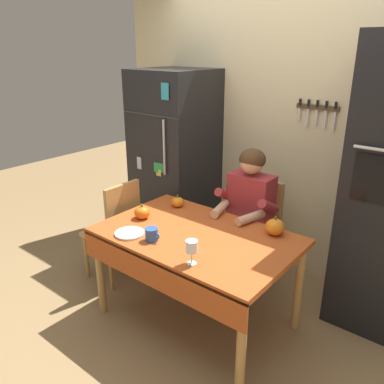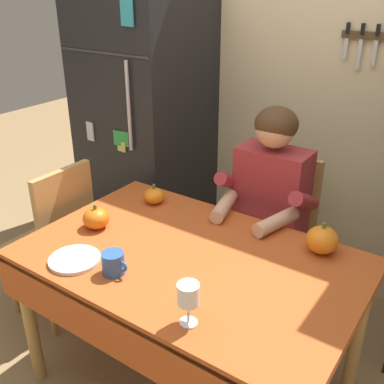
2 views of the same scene
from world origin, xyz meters
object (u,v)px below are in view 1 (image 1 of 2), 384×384
dining_table (194,245)px  pumpkin_small (178,202)px  chair_left_side (117,227)px  pumpkin_medium (275,227)px  wine_glass (192,247)px  pumpkin_large (142,213)px  chair_behind_person (256,228)px  coffee_mug (152,234)px  serving_tray (129,233)px  refrigerator (175,162)px  seated_person (246,211)px

dining_table → pumpkin_small: 0.55m
chair_left_side → pumpkin_medium: size_ratio=6.67×
wine_glass → pumpkin_medium: (0.21, 0.68, -0.06)m
dining_table → pumpkin_large: size_ratio=11.47×
pumpkin_large → chair_behind_person: bearing=56.4°
coffee_mug → pumpkin_medium: bearing=44.9°
serving_tray → pumpkin_small: bearing=96.3°
serving_tray → coffee_mug: bearing=10.0°
refrigerator → serving_tray: refrigerator is taller
chair_behind_person → pumpkin_medium: chair_behind_person is taller
seated_person → pumpkin_large: (-0.55, -0.64, 0.05)m
refrigerator → seated_person: (1.01, -0.28, -0.16)m
chair_behind_person → pumpkin_large: chair_behind_person is taller
chair_behind_person → chair_left_side: 1.22m
coffee_mug → pumpkin_medium: 0.87m
pumpkin_large → serving_tray: size_ratio=0.58×
pumpkin_small → serving_tray: pumpkin_small is taller
chair_behind_person → pumpkin_medium: size_ratio=6.67×
dining_table → chair_behind_person: (0.06, 0.79, -0.14)m
dining_table → serving_tray: bearing=-142.2°
chair_left_side → pumpkin_medium: 1.41m
wine_glass → dining_table: bearing=125.9°
pumpkin_medium → pumpkin_large: bearing=-157.1°
pumpkin_large → pumpkin_medium: bearing=22.9°
serving_tray → pumpkin_large: bearing=116.9°
wine_glass → pumpkin_large: bearing=158.5°
pumpkin_medium → chair_left_side: bearing=-166.5°
seated_person → pumpkin_large: size_ratio=10.20×
refrigerator → pumpkin_small: bearing=-47.5°
refrigerator → pumpkin_small: refrigerator is taller
refrigerator → wine_glass: refrigerator is taller
coffee_mug → pumpkin_large: pumpkin_large is taller
seated_person → chair_left_side: size_ratio=1.34×
chair_left_side → pumpkin_small: 0.61m
refrigerator → serving_tray: (0.58, -1.17, -0.15)m
seated_person → serving_tray: seated_person is taller
seated_person → pumpkin_small: seated_person is taller
refrigerator → dining_table: size_ratio=1.29×
wine_glass → pumpkin_medium: bearing=73.1°
dining_table → chair_left_side: size_ratio=1.51×
chair_behind_person → pumpkin_large: bearing=-123.6°
wine_glass → pumpkin_large: 0.78m
chair_behind_person → serving_tray: bearing=-111.4°
dining_table → pumpkin_medium: (0.44, 0.36, 0.14)m
pumpkin_small → coffee_mug: bearing=-65.6°
pumpkin_medium → seated_person: bearing=147.6°
pumpkin_large → serving_tray: (0.13, -0.25, -0.04)m
dining_table → chair_behind_person: chair_behind_person is taller
coffee_mug → wine_glass: (0.41, -0.07, 0.07)m
refrigerator → pumpkin_medium: 1.49m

